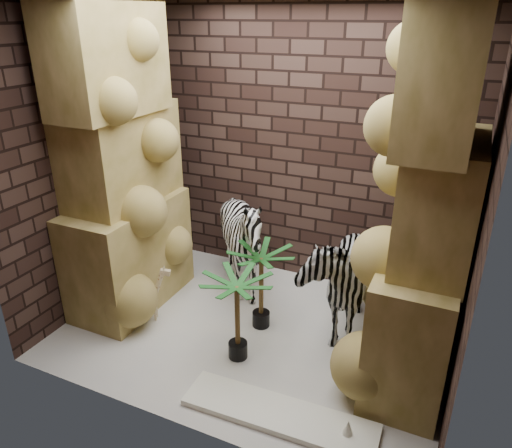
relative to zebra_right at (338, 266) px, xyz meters
The scene contains 13 objects.
floor 1.04m from the zebra_right, 148.86° to the right, with size 3.50×3.50×0.00m, color silver.
wall_back 1.36m from the zebra_right, 128.52° to the left, with size 3.50×3.50×0.00m, color black.
wall_front 1.97m from the zebra_right, 112.08° to the right, with size 3.50×3.50×0.00m, color black.
wall_left 2.59m from the zebra_right, behind, with size 3.00×3.00×0.00m, color black.
wall_right 1.42m from the zebra_right, 20.63° to the right, with size 3.00×3.00×0.00m, color black.
rock_pillar_left 2.27m from the zebra_right, 168.92° to the right, with size 0.68×1.30×3.00m, color tan, non-canonical shape.
rock_pillar_right 1.19m from the zebra_right, 28.48° to the right, with size 0.58×1.25×3.00m, color tan, non-canonical shape.
zebra_right is the anchor object (origin of this frame).
zebra_left 1.08m from the zebra_right, behind, with size 1.00×1.24×1.13m, color white.
giraffe_toy 1.88m from the zebra_right, 159.52° to the right, with size 0.31×0.10×0.61m, color beige, non-canonical shape.
palm_front 0.75m from the zebra_right, 157.12° to the right, with size 0.36×0.36×0.84m, color #134220, non-canonical shape.
palm_back 1.05m from the zebra_right, 129.41° to the right, with size 0.36×0.36×0.82m, color #134220, non-canonical shape.
surfboard 1.44m from the zebra_right, 92.37° to the right, with size 1.50×0.37×0.05m, color white.
Camera 1 is at (1.60, -3.44, 2.82)m, focal length 33.71 mm.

